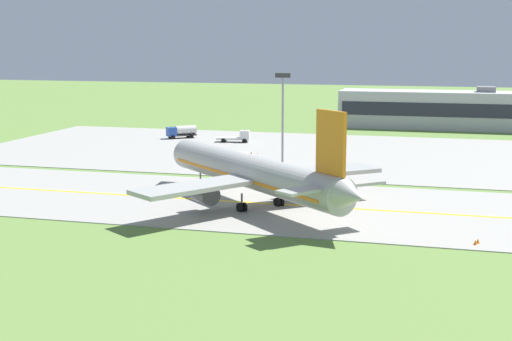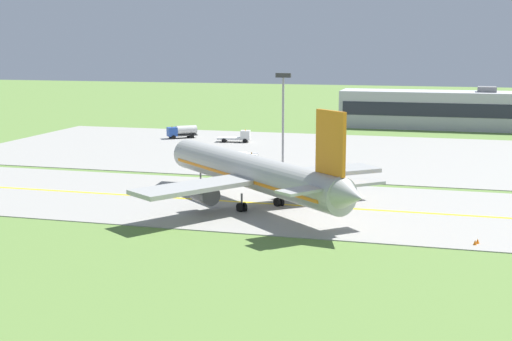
% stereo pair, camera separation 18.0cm
% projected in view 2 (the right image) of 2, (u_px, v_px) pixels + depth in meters
% --- Properties ---
extents(ground_plane, '(500.00, 500.00, 0.00)m').
position_uv_depth(ground_plane, '(242.00, 203.00, 87.77)').
color(ground_plane, olive).
extents(taxiway_strip, '(240.00, 28.00, 0.10)m').
position_uv_depth(taxiway_strip, '(242.00, 202.00, 87.77)').
color(taxiway_strip, '#9E9B93').
rests_on(taxiway_strip, ground).
extents(apron_pad, '(140.00, 52.00, 0.10)m').
position_uv_depth(apron_pad, '(365.00, 155.00, 125.02)').
color(apron_pad, '#9E9B93').
rests_on(apron_pad, ground).
extents(taxiway_centreline, '(220.00, 0.60, 0.01)m').
position_uv_depth(taxiway_centreline, '(242.00, 202.00, 87.76)').
color(taxiway_centreline, yellow).
rests_on(taxiway_centreline, taxiway_strip).
extents(airplane_lead, '(32.14, 30.25, 12.70)m').
position_uv_depth(airplane_lead, '(254.00, 173.00, 84.89)').
color(airplane_lead, '#ADADA8').
rests_on(airplane_lead, ground).
extents(service_truck_baggage, '(5.99, 5.31, 2.65)m').
position_uv_depth(service_truck_baggage, '(182.00, 131.00, 146.26)').
color(service_truck_baggage, '#264CA5').
rests_on(service_truck_baggage, ground).
extents(service_truck_fuel, '(6.66, 3.20, 2.59)m').
position_uv_depth(service_truck_fuel, '(239.00, 137.00, 140.45)').
color(service_truck_fuel, silver).
rests_on(service_truck_fuel, ground).
extents(service_truck_catering, '(6.16, 2.75, 2.60)m').
position_uv_depth(service_truck_catering, '(238.00, 159.00, 111.37)').
color(service_truck_catering, silver).
rests_on(service_truck_catering, ground).
extents(terminal_building, '(46.37, 10.84, 9.67)m').
position_uv_depth(terminal_building, '(443.00, 110.00, 163.24)').
color(terminal_building, '#B2B2B7').
rests_on(terminal_building, ground).
extents(apron_light_mast, '(2.40, 0.50, 14.70)m').
position_uv_depth(apron_light_mast, '(283.00, 108.00, 112.14)').
color(apron_light_mast, gray).
rests_on(apron_light_mast, ground).
extents(traffic_cone_near_edge, '(0.44, 0.44, 0.60)m').
position_uv_depth(traffic_cone_near_edge, '(478.00, 241.00, 69.60)').
color(traffic_cone_near_edge, orange).
rests_on(traffic_cone_near_edge, ground).
extents(traffic_cone_mid_edge, '(0.44, 0.44, 0.60)m').
position_uv_depth(traffic_cone_mid_edge, '(475.00, 243.00, 69.14)').
color(traffic_cone_mid_edge, orange).
rests_on(traffic_cone_mid_edge, ground).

